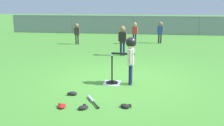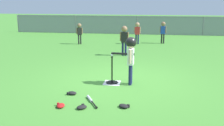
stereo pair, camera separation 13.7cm
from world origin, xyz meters
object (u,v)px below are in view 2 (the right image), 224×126
(fielder_near_left, at_px, (79,31))
(batting_tee, at_px, (112,79))
(spare_bat_silver, at_px, (91,100))
(glove_by_plate, at_px, (61,106))
(fielder_deep_left, at_px, (163,30))
(glove_tossed_aside, at_px, (72,93))
(baseball_on_tee, at_px, (112,55))
(glove_near_bats, at_px, (82,107))
(batter_child, at_px, (131,51))
(fielder_near_right, at_px, (124,37))
(glove_outfield_drop, at_px, (124,106))
(fielder_deep_right, at_px, (137,30))

(fielder_near_left, bearing_deg, batting_tee, -67.03)
(spare_bat_silver, xyz_separation_m, glove_by_plate, (-0.55, -0.40, 0.01))
(fielder_deep_left, xyz_separation_m, glove_tossed_aside, (-2.43, -7.57, -0.66))
(fielder_near_left, bearing_deg, baseball_on_tee, -67.03)
(batting_tee, height_order, glove_by_plate, batting_tee)
(glove_tossed_aside, bearing_deg, glove_near_bats, -59.83)
(batter_child, relative_size, fielder_near_right, 1.07)
(glove_by_plate, relative_size, glove_outfield_drop, 0.86)
(batter_child, distance_m, fielder_deep_right, 6.26)
(fielder_deep_left, height_order, glove_by_plate, fielder_deep_left)
(fielder_deep_right, bearing_deg, glove_outfield_drop, -89.14)
(fielder_deep_right, distance_m, glove_tossed_aside, 7.32)
(batting_tee, xyz_separation_m, fielder_deep_right, (0.36, 6.22, 0.57))
(fielder_near_left, height_order, glove_tossed_aside, fielder_near_left)
(glove_tossed_aside, bearing_deg, fielder_deep_left, 72.21)
(batting_tee, height_order, fielder_near_left, fielder_near_left)
(fielder_deep_right, bearing_deg, spare_bat_silver, -94.85)
(fielder_deep_left, height_order, spare_bat_silver, fielder_deep_left)
(glove_by_plate, bearing_deg, spare_bat_silver, 36.33)
(batter_child, relative_size, glove_by_plate, 5.33)
(fielder_near_right, bearing_deg, glove_tossed_aside, -100.18)
(batter_child, bearing_deg, baseball_on_tee, 175.25)
(baseball_on_tee, relative_size, batter_child, 0.06)
(baseball_on_tee, bearing_deg, glove_tossed_aside, -129.57)
(fielder_deep_right, relative_size, spare_bat_silver, 1.70)
(spare_bat_silver, relative_size, glove_outfield_drop, 2.31)
(fielder_deep_left, xyz_separation_m, glove_near_bats, (-1.99, -8.32, -0.66))
(spare_bat_silver, xyz_separation_m, glove_tossed_aside, (-0.53, 0.34, 0.01))
(batter_child, xyz_separation_m, spare_bat_silver, (-0.77, -1.28, -0.86))
(baseball_on_tee, relative_size, fielder_near_left, 0.07)
(fielder_near_left, xyz_separation_m, glove_tossed_aside, (1.64, -6.77, -0.62))
(fielder_deep_right, distance_m, glove_by_plate, 8.05)
(batting_tee, xyz_separation_m, batter_child, (0.49, -0.04, 0.77))
(baseball_on_tee, distance_m, glove_near_bats, 1.92)
(batter_child, height_order, fielder_deep_right, batter_child)
(fielder_near_right, xyz_separation_m, glove_outfield_drop, (0.49, -5.01, -0.72))
(fielder_near_right, bearing_deg, fielder_deep_left, 62.50)
(batting_tee, relative_size, glove_near_bats, 2.69)
(glove_tossed_aside, bearing_deg, batting_tee, 50.43)
(spare_bat_silver, bearing_deg, glove_near_bats, -102.25)
(fielder_deep_left, bearing_deg, glove_near_bats, -103.46)
(fielder_deep_right, distance_m, fielder_near_right, 2.79)
(glove_near_bats, bearing_deg, glove_by_plate, 178.35)
(glove_by_plate, height_order, glove_near_bats, same)
(glove_outfield_drop, bearing_deg, batter_child, 89.51)
(glove_by_plate, xyz_separation_m, glove_tossed_aside, (0.02, 0.74, 0.00))
(batting_tee, bearing_deg, glove_tossed_aside, -129.57)
(fielder_deep_right, height_order, fielder_near_left, fielder_deep_right)
(fielder_deep_right, bearing_deg, baseball_on_tee, -93.28)
(glove_outfield_drop, bearing_deg, glove_tossed_aside, 155.83)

